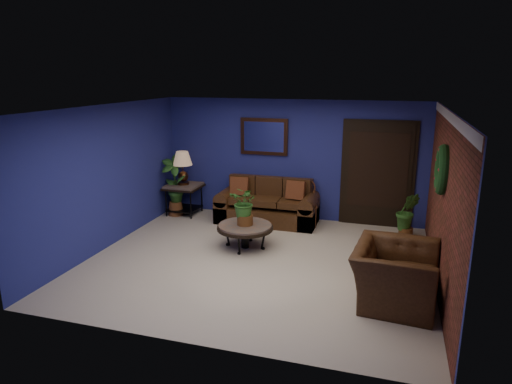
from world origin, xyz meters
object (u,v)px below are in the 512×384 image
(armchair, at_px, (395,275))
(side_chair, at_px, (307,199))
(table_lamp, at_px, (183,164))
(sofa, at_px, (268,207))
(coffee_table, at_px, (245,228))
(end_table, at_px, (184,191))

(armchair, bearing_deg, side_chair, 36.45)
(side_chair, relative_size, armchair, 0.76)
(table_lamp, distance_m, side_chair, 2.77)
(sofa, bearing_deg, armchair, -48.35)
(coffee_table, height_order, end_table, end_table)
(sofa, height_order, table_lamp, table_lamp)
(sofa, relative_size, coffee_table, 2.06)
(coffee_table, bearing_deg, end_table, 141.37)
(table_lamp, bearing_deg, armchair, -32.53)
(coffee_table, distance_m, armchair, 2.86)
(table_lamp, height_order, armchair, table_lamp)
(side_chair, height_order, armchair, side_chair)
(sofa, distance_m, armchair, 3.84)
(end_table, bearing_deg, side_chair, 1.41)
(table_lamp, relative_size, side_chair, 0.75)
(coffee_table, bearing_deg, sofa, 90.16)
(coffee_table, height_order, armchair, armchair)
(end_table, height_order, table_lamp, table_lamp)
(end_table, distance_m, side_chair, 2.70)
(side_chair, bearing_deg, sofa, 168.16)
(table_lamp, distance_m, armchair, 5.33)
(sofa, relative_size, end_table, 2.81)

